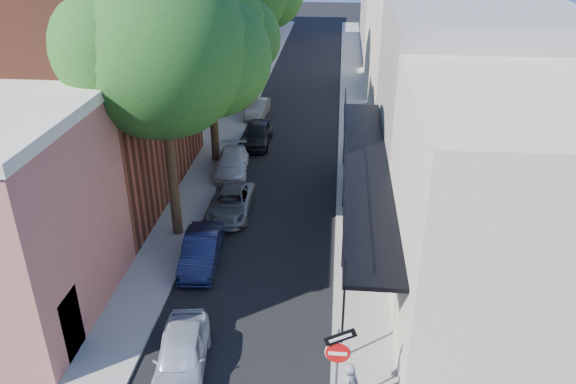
% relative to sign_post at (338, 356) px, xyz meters
% --- Properties ---
extents(road_surface, '(6.00, 64.00, 0.01)m').
position_rel_sign_post_xyz_m(road_surface, '(-3.16, 29.03, -2.03)').
color(road_surface, black).
rests_on(road_surface, ground).
extents(sidewalk_left, '(2.00, 64.00, 0.12)m').
position_rel_sign_post_xyz_m(sidewalk_left, '(-7.16, 29.03, -1.98)').
color(sidewalk_left, gray).
rests_on(sidewalk_left, ground).
extents(sidewalk_right, '(2.00, 64.00, 0.12)m').
position_rel_sign_post_xyz_m(sidewalk_right, '(0.84, 29.03, -1.98)').
color(sidewalk_right, gray).
rests_on(sidewalk_right, ground).
extents(buildings_left, '(10.10, 59.10, 12.00)m').
position_rel_sign_post_xyz_m(buildings_left, '(-12.46, 27.79, 2.90)').
color(buildings_left, '#B4685C').
rests_on(buildings_left, ground).
extents(buildings_right, '(9.80, 55.00, 10.00)m').
position_rel_sign_post_xyz_m(buildings_right, '(5.83, 28.51, 2.39)').
color(buildings_right, beige).
rests_on(buildings_right, ground).
extents(sign_post, '(0.89, 0.17, 2.99)m').
position_rel_sign_post_xyz_m(sign_post, '(0.00, 0.00, 0.00)').
color(sign_post, '#595B60').
rests_on(sign_post, ground).
extents(oak_near, '(7.48, 6.80, 11.42)m').
position_rel_sign_post_xyz_m(oak_near, '(-6.53, 9.29, 5.84)').
color(oak_near, '#382616').
rests_on(oak_near, ground).
extents(oak_mid, '(6.60, 6.00, 10.20)m').
position_rel_sign_post_xyz_m(oak_mid, '(-6.58, 17.26, 5.02)').
color(oak_mid, '#382616').
rests_on(oak_mid, ground).
extents(parked_car_a, '(1.99, 3.93, 1.28)m').
position_rel_sign_post_xyz_m(parked_car_a, '(-4.66, 1.12, -1.39)').
color(parked_car_a, '#B1B6C4').
rests_on(parked_car_a, ground).
extents(parked_car_b, '(1.58, 3.87, 1.25)m').
position_rel_sign_post_xyz_m(parked_car_b, '(-5.41, 6.92, -1.41)').
color(parked_car_b, '#111737').
rests_on(parked_car_b, ground).
extents(parked_car_c, '(1.92, 4.07, 1.12)m').
position_rel_sign_post_xyz_m(parked_car_c, '(-5.01, 11.13, -1.47)').
color(parked_car_c, slate).
rests_on(parked_car_c, ground).
extents(parked_car_d, '(2.09, 4.23, 1.18)m').
position_rel_sign_post_xyz_m(parked_car_d, '(-5.76, 15.49, -1.44)').
color(parked_car_d, silver).
rests_on(parked_car_d, ground).
extents(parked_car_e, '(1.61, 3.91, 1.33)m').
position_rel_sign_post_xyz_m(parked_car_e, '(-5.00, 19.78, -1.37)').
color(parked_car_e, black).
rests_on(parked_car_e, ground).
extents(parked_car_f, '(1.43, 3.65, 1.18)m').
position_rel_sign_post_xyz_m(parked_car_f, '(-5.71, 24.80, -1.45)').
color(parked_car_f, gray).
rests_on(parked_car_f, ground).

